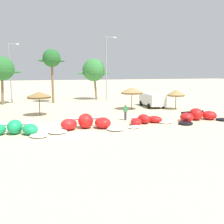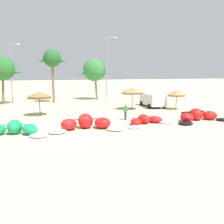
# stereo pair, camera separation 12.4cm
# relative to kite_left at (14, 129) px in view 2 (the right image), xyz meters

# --- Properties ---
(ground_plane) EXTENTS (260.00, 260.00, 0.00)m
(ground_plane) POSITION_rel_kite_left_xyz_m (3.94, 0.27, -0.44)
(ground_plane) COLOR beige
(kite_left) EXTENTS (5.70, 3.34, 1.15)m
(kite_left) POSITION_rel_kite_left_xyz_m (0.00, 0.00, 0.00)
(kite_left) COLOR white
(kite_left) RESTS_ON ground
(kite_left_of_center) EXTENTS (6.59, 3.32, 1.29)m
(kite_left_of_center) POSITION_rel_kite_left_xyz_m (5.79, 0.17, 0.06)
(kite_left_of_center) COLOR white
(kite_left_of_center) RESTS_ON ground
(kite_center) EXTENTS (5.24, 3.10, 0.89)m
(kite_center) POSITION_rel_kite_left_xyz_m (11.59, 0.46, -0.10)
(kite_center) COLOR white
(kite_center) RESTS_ON ground
(kite_right_of_center) EXTENTS (6.53, 3.19, 1.22)m
(kite_right_of_center) POSITION_rel_kite_left_xyz_m (17.35, 0.24, 0.03)
(kite_right_of_center) COLOR black
(kite_right_of_center) RESTS_ON ground
(beach_umbrella_middle) EXTENTS (2.73, 2.73, 2.70)m
(beach_umbrella_middle) POSITION_rel_kite_left_xyz_m (2.21, 8.19, 1.90)
(beach_umbrella_middle) COLOR brown
(beach_umbrella_middle) RESTS_ON ground
(beach_umbrella_near_palms) EXTENTS (2.94, 2.94, 2.93)m
(beach_umbrella_near_palms) POSITION_rel_kite_left_xyz_m (13.82, 9.15, 2.06)
(beach_umbrella_near_palms) COLOR brown
(beach_umbrella_near_palms) RESTS_ON ground
(beach_umbrella_outermost) EXTENTS (2.34, 2.34, 2.62)m
(beach_umbrella_outermost) POSITION_rel_kite_left_xyz_m (19.36, 7.46, 1.74)
(beach_umbrella_outermost) COLOR brown
(beach_umbrella_outermost) RESTS_ON ground
(parked_van) EXTENTS (2.68, 5.32, 1.84)m
(parked_van) POSITION_rel_kite_left_xyz_m (17.54, 10.76, 0.65)
(parked_van) COLOR silver
(parked_van) RESTS_ON ground
(person_near_kites) EXTENTS (0.36, 0.24, 1.62)m
(person_near_kites) POSITION_rel_kite_left_xyz_m (10.42, 2.72, 0.38)
(person_near_kites) COLOR #383842
(person_near_kites) RESTS_ON ground
(palm_left_of_gap) EXTENTS (5.35, 3.57, 7.17)m
(palm_left_of_gap) POSITION_rel_kite_left_xyz_m (-2.59, 19.75, 4.89)
(palm_left_of_gap) COLOR brown
(palm_left_of_gap) RESTS_ON ground
(palm_center_left) EXTENTS (4.14, 2.76, 8.38)m
(palm_center_left) POSITION_rel_kite_left_xyz_m (4.63, 19.45, 6.41)
(palm_center_left) COLOR brown
(palm_center_left) RESTS_ON ground
(palm_center_right) EXTENTS (5.90, 3.93, 7.18)m
(palm_center_right) POSITION_rel_kite_left_xyz_m (11.92, 21.87, 4.73)
(palm_center_right) COLOR #7F6647
(palm_center_right) RESTS_ON ground
(lamppost_west_center) EXTENTS (1.71, 0.24, 9.34)m
(lamppost_west_center) POSITION_rel_kite_left_xyz_m (-1.54, 22.04, 4.76)
(lamppost_west_center) COLOR gray
(lamppost_west_center) RESTS_ON ground
(lamppost_east_center) EXTENTS (1.91, 0.24, 10.75)m
(lamppost_east_center) POSITION_rel_kite_left_xyz_m (13.79, 20.10, 5.50)
(lamppost_east_center) COLOR gray
(lamppost_east_center) RESTS_ON ground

